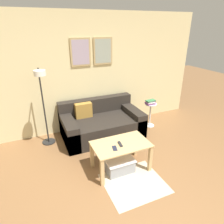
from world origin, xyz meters
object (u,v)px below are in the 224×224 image
at_px(coffee_table, 121,149).
at_px(side_table, 150,113).
at_px(cell_phone, 115,148).
at_px(book_stack, 150,102).
at_px(couch, 101,124).
at_px(floor_lamp, 43,97).
at_px(storage_bin, 119,165).
at_px(remote_control, 120,144).

xyz_separation_m(coffee_table, side_table, (1.34, 1.14, -0.06)).
bearing_deg(cell_phone, book_stack, 52.97).
height_order(couch, book_stack, couch).
height_order(couch, floor_lamp, floor_lamp).
xyz_separation_m(side_table, book_stack, (-0.02, -0.00, 0.28)).
bearing_deg(couch, book_stack, -3.42).
bearing_deg(side_table, couch, 176.87).
bearing_deg(coffee_table, floor_lamp, 130.51).
height_order(coffee_table, floor_lamp, floor_lamp).
distance_m(couch, cell_phone, 1.34).
bearing_deg(storage_bin, floor_lamp, 128.27).
bearing_deg(floor_lamp, book_stack, -1.34).
height_order(floor_lamp, cell_phone, floor_lamp).
bearing_deg(side_table, storage_bin, -139.39).
bearing_deg(cell_phone, floor_lamp, 137.36).
xyz_separation_m(storage_bin, cell_phone, (-0.11, -0.04, 0.39)).
bearing_deg(book_stack, floor_lamp, 178.66).
distance_m(coffee_table, side_table, 1.76).
bearing_deg(coffee_table, side_table, 40.49).
relative_size(couch, floor_lamp, 1.08).
bearing_deg(remote_control, side_table, 47.34).
xyz_separation_m(coffee_table, cell_phone, (-0.15, -0.09, 0.10)).
xyz_separation_m(floor_lamp, remote_control, (1.00, -1.21, -0.54)).
xyz_separation_m(floor_lamp, book_stack, (2.34, -0.05, -0.43)).
distance_m(storage_bin, book_stack, 1.87).
bearing_deg(coffee_table, remote_control, -138.40).
distance_m(storage_bin, side_table, 1.84).
distance_m(storage_bin, cell_phone, 0.40).
height_order(side_table, book_stack, book_stack).
bearing_deg(book_stack, side_table, 12.20).
distance_m(remote_control, cell_phone, 0.14).
height_order(coffee_table, cell_phone, cell_phone).
xyz_separation_m(coffee_table, storage_bin, (-0.04, -0.04, -0.28)).
bearing_deg(cell_phone, coffee_table, 42.62).
height_order(storage_bin, side_table, side_table).
bearing_deg(side_table, floor_lamp, 178.79).
distance_m(floor_lamp, book_stack, 2.38).
distance_m(storage_bin, floor_lamp, 1.83).
xyz_separation_m(coffee_table, book_stack, (1.32, 1.14, 0.22)).
height_order(floor_lamp, remote_control, floor_lamp).
distance_m(floor_lamp, cell_phone, 1.64).
height_order(coffee_table, storage_bin, coffee_table).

